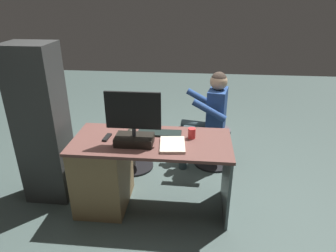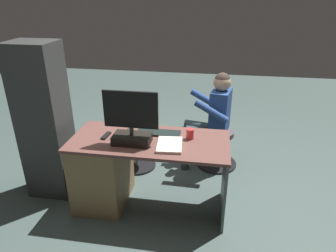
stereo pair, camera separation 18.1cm
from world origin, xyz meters
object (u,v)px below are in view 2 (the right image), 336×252
object	(u,v)px
desk	(113,168)
person	(212,113)
keyboard	(158,133)
computer_mouse	(130,130)
cup	(190,134)
visitor_chair	(217,146)
monitor	(131,126)
office_chair_teddy	(136,146)
tv_remote	(106,136)
teddy_bear	(135,120)

from	to	relation	value
desk	person	xyz separation A→B (m)	(-0.94, -0.88, 0.30)
keyboard	computer_mouse	bearing A→B (deg)	-2.15
cup	visitor_chair	size ratio (longest dim) A/B	0.20
monitor	office_chair_teddy	size ratio (longest dim) A/B	1.05
computer_mouse	tv_remote	world-z (taller)	computer_mouse
monitor	office_chair_teddy	bearing A→B (deg)	-76.50
cup	office_chair_teddy	size ratio (longest dim) A/B	0.21
computer_mouse	teddy_bear	xyz separation A→B (m)	(0.10, -0.56, -0.14)
person	teddy_bear	bearing A→B (deg)	10.75
desk	person	distance (m)	1.32
office_chair_teddy	cup	bearing A→B (deg)	138.44
monitor	computer_mouse	world-z (taller)	monitor
computer_mouse	tv_remote	distance (m)	0.25
keyboard	cup	size ratio (longest dim) A/B	4.24
desk	keyboard	distance (m)	0.58
cup	computer_mouse	bearing A→B (deg)	-6.52
tv_remote	person	world-z (taller)	person
visitor_chair	person	xyz separation A→B (m)	(0.09, 0.02, 0.44)
cup	desk	bearing A→B (deg)	6.23
person	desk	bearing A→B (deg)	43.14
office_chair_teddy	teddy_bear	world-z (taller)	teddy_bear
teddy_bear	desk	bearing A→B (deg)	85.63
monitor	cup	world-z (taller)	monitor
computer_mouse	person	xyz separation A→B (m)	(-0.78, -0.73, -0.06)
computer_mouse	keyboard	bearing A→B (deg)	177.85
monitor	teddy_bear	xyz separation A→B (m)	(0.19, -0.80, -0.29)
person	keyboard	bearing A→B (deg)	56.14
monitor	teddy_bear	size ratio (longest dim) A/B	1.51
teddy_bear	person	xyz separation A→B (m)	(-0.89, -0.17, 0.08)
cup	visitor_chair	world-z (taller)	cup
monitor	visitor_chair	xyz separation A→B (m)	(-0.79, -0.98, -0.65)
person	computer_mouse	bearing A→B (deg)	43.10
tv_remote	cup	bearing A→B (deg)	-169.20
tv_remote	teddy_bear	world-z (taller)	teddy_bear
monitor	person	xyz separation A→B (m)	(-0.70, -0.97, -0.21)
desk	cup	xyz separation A→B (m)	(-0.75, -0.08, 0.39)
tv_remote	computer_mouse	bearing A→B (deg)	-137.73
desk	keyboard	size ratio (longest dim) A/B	3.51
teddy_bear	visitor_chair	size ratio (longest dim) A/B	0.65
keyboard	computer_mouse	xyz separation A→B (m)	(0.28, -0.01, 0.01)
office_chair_teddy	teddy_bear	bearing A→B (deg)	-90.00
computer_mouse	teddy_bear	distance (m)	0.59
monitor	teddy_bear	distance (m)	0.87
teddy_bear	computer_mouse	bearing A→B (deg)	100.54
monitor	office_chair_teddy	distance (m)	1.03
monitor	keyboard	bearing A→B (deg)	-131.57
office_chair_teddy	visitor_chair	xyz separation A→B (m)	(-0.97, -0.20, -0.02)
computer_mouse	cup	xyz separation A→B (m)	(-0.59, 0.07, 0.03)
desk	office_chair_teddy	size ratio (longest dim) A/B	3.16
monitor	cup	bearing A→B (deg)	-161.84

